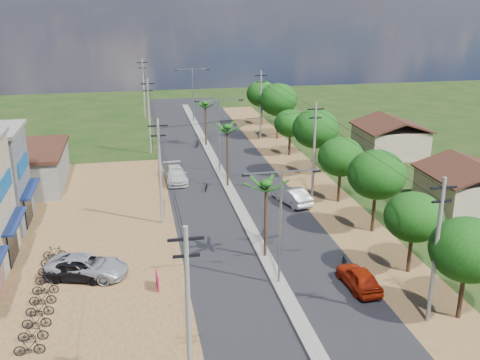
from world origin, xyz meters
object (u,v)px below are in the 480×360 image
object	(u,v)px
car_white_far	(175,175)
parked_scooter_row	(44,293)
car_parked_dark	(76,270)
roadside_sign	(157,281)
car_red_near	(359,278)
moto_rider_east	(345,262)
car_silver_mid	(292,196)
car_parked_silver	(87,267)

from	to	relation	value
car_white_far	parked_scooter_row	xyz separation A→B (m)	(-10.11, -21.77, -0.26)
car_parked_dark	roadside_sign	size ratio (longest dim) A/B	3.21
car_red_near	moto_rider_east	bearing A→B (deg)	-97.24
car_silver_mid	car_white_far	bearing A→B (deg)	-56.31
moto_rider_east	car_parked_silver	bearing A→B (deg)	2.69
car_red_near	car_white_far	size ratio (longest dim) A/B	0.82
roadside_sign	car_red_near	bearing A→B (deg)	-14.32
roadside_sign	parked_scooter_row	world-z (taller)	roadside_sign
car_red_near	car_white_far	xyz separation A→B (m)	(-10.00, 24.20, 0.02)
car_parked_dark	parked_scooter_row	world-z (taller)	car_parked_dark
car_parked_dark	roadside_sign	bearing A→B (deg)	-95.81
car_white_far	moto_rider_east	bearing A→B (deg)	-67.35
car_silver_mid	roadside_sign	size ratio (longest dim) A/B	3.51
car_white_far	roadside_sign	size ratio (longest dim) A/B	3.96
moto_rider_east	roadside_sign	xyz separation A→B (m)	(-13.20, -0.49, 0.15)
car_parked_silver	roadside_sign	distance (m)	5.23
car_red_near	car_parked_dark	xyz separation A→B (m)	(-18.31, 4.69, -0.01)
car_parked_silver	car_red_near	bearing A→B (deg)	-87.23
car_red_near	car_white_far	world-z (taller)	car_white_far
car_parked_silver	car_white_far	bearing A→B (deg)	-3.03
car_white_far	moto_rider_east	xyz separation A→B (m)	(10.20, -21.20, -0.36)
roadside_sign	parked_scooter_row	xyz separation A→B (m)	(-7.11, -0.08, -0.04)
car_red_near	roadside_sign	distance (m)	13.24
car_red_near	car_parked_silver	world-z (taller)	car_parked_silver
car_white_far	parked_scooter_row	distance (m)	24.00
car_silver_mid	car_parked_silver	world-z (taller)	car_parked_silver
car_silver_mid	car_parked_dark	size ratio (longest dim) A/B	1.10
car_white_far	car_parked_dark	world-z (taller)	car_white_far
car_red_near	car_silver_mid	bearing A→B (deg)	-93.43
roadside_sign	parked_scooter_row	bearing A→B (deg)	177.24
roadside_sign	parked_scooter_row	distance (m)	7.11
car_silver_mid	roadside_sign	xyz separation A→B (m)	(-13.00, -13.23, -0.22)
roadside_sign	parked_scooter_row	size ratio (longest dim) A/B	0.11
car_parked_dark	parked_scooter_row	size ratio (longest dim) A/B	0.35
moto_rider_east	roadside_sign	distance (m)	13.21
car_parked_silver	roadside_sign	world-z (taller)	car_parked_silver
moto_rider_east	car_parked_dark	bearing A→B (deg)	3.83
car_white_far	car_parked_silver	size ratio (longest dim) A/B	0.94
car_red_near	car_parked_dark	world-z (taller)	car_red_near
roadside_sign	car_silver_mid	bearing A→B (deg)	42.11
car_red_near	car_parked_dark	bearing A→B (deg)	-17.79
car_parked_dark	parked_scooter_row	bearing A→B (deg)	157.85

